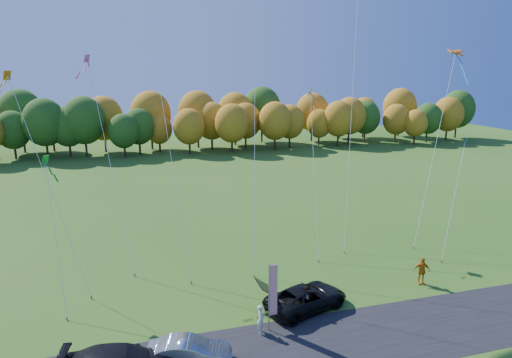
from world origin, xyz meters
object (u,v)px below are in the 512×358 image
object	(u,v)px
feather_flag	(272,290)
person_east	(422,271)
black_suv	(306,298)
silver_sedan	(189,352)

from	to	relation	value
feather_flag	person_east	bearing A→B (deg)	12.15
person_east	feather_flag	distance (m)	12.08
person_east	feather_flag	xyz separation A→B (m)	(-11.71, -2.52, 1.53)
black_suv	feather_flag	size ratio (longest dim) A/B	1.32
silver_sedan	black_suv	bearing A→B (deg)	-51.24
silver_sedan	feather_flag	distance (m)	5.65
feather_flag	black_suv	bearing A→B (deg)	30.06
black_suv	silver_sedan	bearing A→B (deg)	96.36
person_east	feather_flag	bearing A→B (deg)	-150.05
black_suv	silver_sedan	world-z (taller)	black_suv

